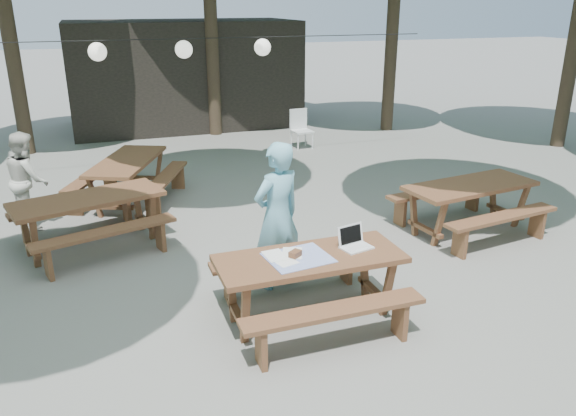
# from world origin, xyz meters

# --- Properties ---
(ground) EXTENTS (80.00, 80.00, 0.00)m
(ground) POSITION_xyz_m (0.00, 0.00, 0.00)
(ground) COLOR slate
(ground) RESTS_ON ground
(pavilion) EXTENTS (6.00, 3.00, 2.80)m
(pavilion) POSITION_xyz_m (0.50, 10.50, 1.40)
(pavilion) COLOR black
(pavilion) RESTS_ON ground
(main_picnic_table) EXTENTS (2.00, 1.58, 0.75)m
(main_picnic_table) POSITION_xyz_m (-0.04, -0.30, 0.39)
(main_picnic_table) COLOR brown
(main_picnic_table) RESTS_ON ground
(picnic_table_nw) EXTENTS (2.26, 2.04, 0.75)m
(picnic_table_nw) POSITION_xyz_m (-2.23, 2.50, 0.39)
(picnic_table_nw) COLOR brown
(picnic_table_nw) RESTS_ON ground
(picnic_table_ne) EXTENTS (2.09, 1.82, 0.75)m
(picnic_table_ne) POSITION_xyz_m (3.13, 1.23, 0.39)
(picnic_table_ne) COLOR brown
(picnic_table_ne) RESTS_ON ground
(picnic_table_far_w) EXTENTS (2.22, 2.38, 0.75)m
(picnic_table_far_w) POSITION_xyz_m (-1.57, 4.32, 0.39)
(picnic_table_far_w) COLOR brown
(picnic_table_far_w) RESTS_ON ground
(woman) EXTENTS (0.77, 0.64, 1.80)m
(woman) POSITION_xyz_m (-0.11, 0.56, 0.90)
(woman) COLOR #73B9D2
(woman) RESTS_ON ground
(second_person) EXTENTS (0.67, 0.80, 1.47)m
(second_person) POSITION_xyz_m (-3.08, 3.70, 0.74)
(second_person) COLOR silver
(second_person) RESTS_ON ground
(plastic_chair) EXTENTS (0.48, 0.48, 0.90)m
(plastic_chair) POSITION_xyz_m (2.60, 6.87, 0.26)
(plastic_chair) COLOR white
(plastic_chair) RESTS_ON ground
(laptop) EXTENTS (0.38, 0.33, 0.24)m
(laptop) POSITION_xyz_m (0.51, -0.24, 0.81)
(laptop) COLOR white
(laptop) RESTS_ON main_picnic_table
(tabletop_clutter) EXTENTS (0.71, 0.62, 0.08)m
(tabletop_clutter) POSITION_xyz_m (-0.19, -0.29, 0.76)
(tabletop_clutter) COLOR blue
(tabletop_clutter) RESTS_ON main_picnic_table
(paper_lanterns) EXTENTS (9.00, 0.34, 0.38)m
(paper_lanterns) POSITION_xyz_m (-0.19, 6.00, 2.40)
(paper_lanterns) COLOR black
(paper_lanterns) RESTS_ON ground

